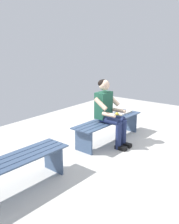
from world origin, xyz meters
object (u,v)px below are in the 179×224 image
at_px(bench_near, 109,124).
at_px(bench_far, 6,170).
at_px(apple, 117,114).
at_px(book_open, 124,113).
at_px(person_seated, 109,110).

distance_m(bench_near, bench_far, 2.36).
height_order(apple, book_open, apple).
height_order(bench_near, person_seated, person_seated).
relative_size(bench_near, person_seated, 1.43).
bearing_deg(person_seated, bench_far, -2.61).
bearing_deg(bench_near, apple, 177.47).
bearing_deg(person_seated, book_open, -172.71).
bearing_deg(bench_far, person_seated, 177.39).
distance_m(bench_near, apple, 0.31).
bearing_deg(apple, bench_far, -0.27).
distance_m(apple, book_open, 0.31).
relative_size(person_seated, apple, 14.84).
height_order(person_seated, book_open, person_seated).
xyz_separation_m(bench_near, book_open, (-0.59, 0.00, 0.11)).
relative_size(bench_far, book_open, 4.37).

